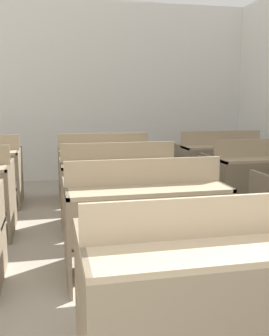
{
  "coord_description": "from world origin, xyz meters",
  "views": [
    {
      "loc": [
        -0.47,
        -0.34,
        1.37
      ],
      "look_at": [
        0.24,
        2.92,
        0.79
      ],
      "focal_mm": 42.0,
      "sensor_mm": 36.0,
      "label": 1
    }
  ],
  "objects": [
    {
      "name": "bench_back_right",
      "position": [
        1.95,
        4.95,
        0.48
      ],
      "size": [
        1.22,
        0.75,
        0.93
      ],
      "color": "#7F7059",
      "rests_on": "ground_plane"
    },
    {
      "name": "bench_second_center",
      "position": [
        0.23,
        2.55,
        0.48
      ],
      "size": [
        1.22,
        0.75,
        0.93
      ],
      "color": "#7D6E57",
      "rests_on": "ground_plane"
    },
    {
      "name": "bench_front_center",
      "position": [
        0.25,
        1.34,
        0.48
      ],
      "size": [
        1.22,
        0.75,
        0.93
      ],
      "color": "#80715A",
      "rests_on": "ground_plane"
    },
    {
      "name": "bench_third_right",
      "position": [
        1.94,
        3.75,
        0.48
      ],
      "size": [
        1.22,
        0.75,
        0.93
      ],
      "color": "#796A53",
      "rests_on": "ground_plane"
    },
    {
      "name": "wall_back",
      "position": [
        0.0,
        6.5,
        1.5
      ],
      "size": [
        6.11,
        0.06,
        3.0
      ],
      "color": "silver",
      "rests_on": "ground_plane"
    },
    {
      "name": "bench_back_center",
      "position": [
        0.25,
        4.94,
        0.48
      ],
      "size": [
        1.22,
        0.75,
        0.93
      ],
      "color": "#7B6C55",
      "rests_on": "ground_plane"
    },
    {
      "name": "wastepaper_bin",
      "position": [
        2.71,
        5.74,
        0.2
      ],
      "size": [
        0.25,
        0.25,
        0.39
      ],
      "color": "#33477A",
      "rests_on": "ground_plane"
    },
    {
      "name": "bench_third_center",
      "position": [
        0.24,
        3.74,
        0.48
      ],
      "size": [
        1.22,
        0.75,
        0.93
      ],
      "color": "#7C6C55",
      "rests_on": "ground_plane"
    }
  ]
}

